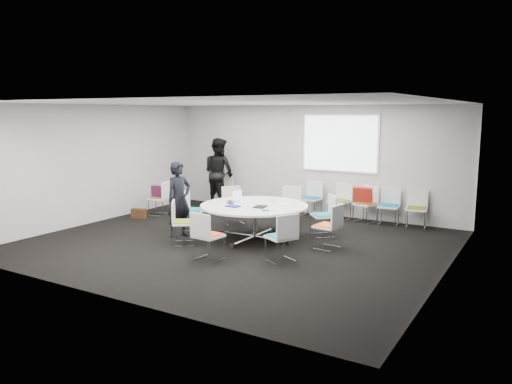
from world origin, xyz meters
The scene contains 31 objects.
room_shell centered at (0.09, 0.00, 1.40)m, with size 8.08×7.08×2.88m.
conference_table centered at (0.15, 0.40, 0.54)m, with size 2.22×2.22×0.73m.
projection_screen centered at (0.80, 3.46, 1.85)m, with size 1.90×0.03×1.35m, color white.
chair_ring_a centered at (1.76, 0.49, 0.28)m, with size 0.50×0.51×0.88m.
chair_ring_b centered at (1.29, 1.38, 0.28)m, with size 0.64×0.64×0.88m.
chair_ring_c centered at (0.14, 2.06, 0.28)m, with size 0.54×0.53×0.88m.
chair_ring_d centered at (-0.99, 1.38, 0.28)m, with size 0.63×0.64×0.88m.
chair_ring_e centered at (-1.42, 0.42, 0.28)m, with size 0.56×0.57×0.88m.
chair_ring_f centered at (-0.85, -0.67, 0.28)m, with size 0.63×0.63×0.88m.
chair_ring_g centered at (0.21, -1.30, 0.28)m, with size 0.50×0.49×0.88m.
chair_ring_h centered at (1.38, -0.71, 0.28)m, with size 0.61×0.62×0.88m.
chair_back_a centered at (0.19, 3.17, 0.28)m, with size 0.48×0.47×0.88m.
chair_back_b centered at (0.96, 3.16, 0.28)m, with size 0.54×0.53×0.88m.
chair_back_c centered at (1.62, 3.16, 0.28)m, with size 0.58×0.57×0.88m.
chair_back_d centered at (2.18, 3.16, 0.28)m, with size 0.50×0.49×0.88m.
chair_back_e centered at (2.80, 3.17, 0.28)m, with size 0.52×0.51×0.88m.
chair_spare_left centered at (-3.19, 1.27, 0.28)m, with size 0.55×0.56×0.88m.
chair_person_back centered at (-2.51, 3.12, 0.28)m, with size 0.49×0.48×0.88m.
person_main centered at (-1.33, -0.21, 0.80)m, with size 0.58×0.38×1.60m, color black.
person_back centered at (-2.51, 2.96, 0.96)m, with size 0.94×0.73×1.92m, color black.
laptop centered at (-0.35, 0.39, 0.74)m, with size 0.37×0.24×0.03m, color #333338.
laptop_lid centered at (-0.34, 0.52, 0.86)m, with size 0.30×0.02×0.22m, color silver.
notebook_black centered at (0.40, 0.23, 0.74)m, with size 0.22×0.30×0.02m, color black.
tablet_folio centered at (-0.10, 0.00, 0.74)m, with size 0.26×0.20×0.03m, color navy.
papers_right centered at (0.60, 0.77, 0.73)m, with size 0.30×0.21×0.00m, color white.
papers_front centered at (0.76, 0.26, 0.73)m, with size 0.30×0.21×0.00m, color silver.
cup centered at (0.33, 0.84, 0.78)m, with size 0.08×0.08×0.09m, color white.
phone centered at (0.66, -0.01, 0.73)m, with size 0.14×0.07×0.01m, color black.
maroon_bag centered at (-3.21, 1.27, 0.62)m, with size 0.40×0.14×0.28m, color #561737.
brown_bag centered at (-3.39, 0.72, 0.12)m, with size 0.36×0.16×0.24m, color #3D2513.
red_jacket centered at (1.61, 2.94, 0.70)m, with size 0.44×0.10×0.35m, color #A42314.
Camera 1 is at (5.35, -8.27, 2.62)m, focal length 35.00 mm.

